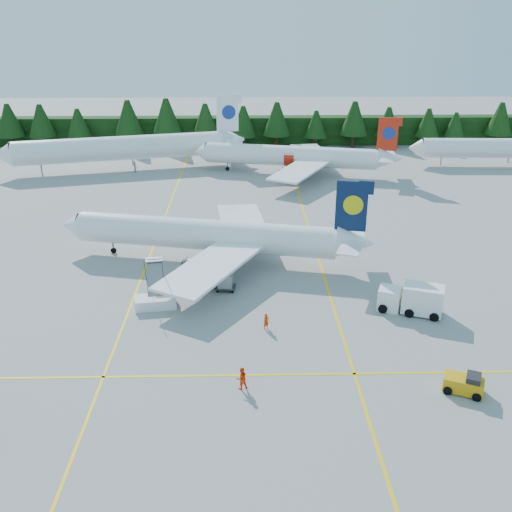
{
  "coord_description": "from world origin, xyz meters",
  "views": [
    {
      "loc": [
        -2.72,
        -44.08,
        26.48
      ],
      "look_at": [
        -1.53,
        10.09,
        3.5
      ],
      "focal_mm": 40.0,
      "sensor_mm": 36.0,
      "label": 1
    }
  ],
  "objects_px": {
    "airliner_navy": "(200,235)",
    "baggage_tug": "(465,384)",
    "airliner_red": "(287,156)",
    "airstairs": "(156,298)",
    "service_truck": "(411,299)"
  },
  "relations": [
    {
      "from": "airliner_navy",
      "to": "service_truck",
      "type": "bearing_deg",
      "value": -19.79
    },
    {
      "from": "baggage_tug",
      "to": "airliner_red",
      "type": "bearing_deg",
      "value": 122.06
    },
    {
      "from": "airliner_red",
      "to": "baggage_tug",
      "type": "distance_m",
      "value": 65.7
    },
    {
      "from": "airliner_navy",
      "to": "airstairs",
      "type": "height_order",
      "value": "airliner_navy"
    },
    {
      "from": "airliner_navy",
      "to": "airstairs",
      "type": "relative_size",
      "value": 6.18
    },
    {
      "from": "airliner_navy",
      "to": "airstairs",
      "type": "distance_m",
      "value": 12.09
    },
    {
      "from": "service_truck",
      "to": "baggage_tug",
      "type": "bearing_deg",
      "value": -65.98
    },
    {
      "from": "airliner_navy",
      "to": "baggage_tug",
      "type": "relative_size",
      "value": 10.8
    },
    {
      "from": "airliner_navy",
      "to": "airliner_red",
      "type": "height_order",
      "value": "airliner_red"
    },
    {
      "from": "airstairs",
      "to": "baggage_tug",
      "type": "height_order",
      "value": "airstairs"
    },
    {
      "from": "airstairs",
      "to": "airliner_navy",
      "type": "bearing_deg",
      "value": 64.23
    },
    {
      "from": "airliner_red",
      "to": "service_truck",
      "type": "height_order",
      "value": "airliner_red"
    },
    {
      "from": "airliner_navy",
      "to": "baggage_tug",
      "type": "height_order",
      "value": "airliner_navy"
    },
    {
      "from": "airliner_navy",
      "to": "airstairs",
      "type": "xyz_separation_m",
      "value": [
        -3.64,
        -11.28,
        -2.35
      ]
    },
    {
      "from": "airliner_red",
      "to": "service_truck",
      "type": "relative_size",
      "value": 5.59
    }
  ]
}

